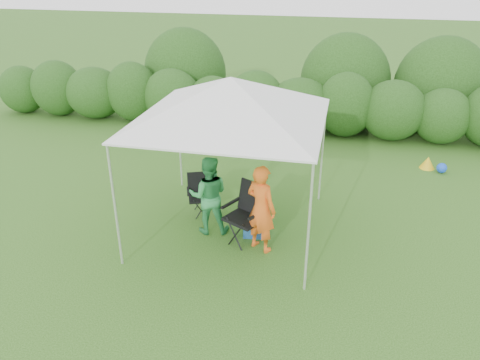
% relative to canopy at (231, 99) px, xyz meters
% --- Properties ---
extents(ground, '(70.00, 70.00, 0.00)m').
position_rel_canopy_xyz_m(ground, '(0.00, -0.50, -2.46)').
color(ground, '#396921').
extents(hedge, '(17.93, 1.53, 1.80)m').
position_rel_canopy_xyz_m(hedge, '(0.11, 5.50, -1.63)').
color(hedge, '#265019').
rests_on(hedge, ground).
extents(canopy, '(3.10, 3.10, 2.83)m').
position_rel_canopy_xyz_m(canopy, '(0.00, 0.00, 0.00)').
color(canopy, silver).
rests_on(canopy, ground).
extents(chair_right, '(0.81, 0.79, 1.06)m').
position_rel_canopy_xyz_m(chair_right, '(0.37, -0.32, -1.86)').
color(chair_right, black).
rests_on(chair_right, ground).
extents(chair_left, '(0.60, 0.58, 0.81)m').
position_rel_canopy_xyz_m(chair_left, '(-0.74, 0.44, -2.00)').
color(chair_left, black).
rests_on(chair_left, ground).
extents(man, '(0.68, 0.60, 1.56)m').
position_rel_canopy_xyz_m(man, '(0.64, -0.55, -1.68)').
color(man, orange).
rests_on(man, ground).
extents(woman, '(0.82, 0.71, 1.47)m').
position_rel_canopy_xyz_m(woman, '(-0.37, -0.19, -1.73)').
color(woman, '#2F914D').
rests_on(woman, ground).
extents(cooler, '(0.50, 0.40, 0.39)m').
position_rel_canopy_xyz_m(cooler, '(0.48, -0.15, -2.27)').
color(cooler, '#205595').
rests_on(cooler, ground).
extents(bottle, '(0.06, 0.06, 0.22)m').
position_rel_canopy_xyz_m(bottle, '(0.54, -0.19, -1.96)').
color(bottle, '#592D0C').
rests_on(bottle, cooler).
extents(lawn_toy, '(0.59, 0.49, 0.29)m').
position_rel_canopy_xyz_m(lawn_toy, '(3.99, 3.61, -2.32)').
color(lawn_toy, gold).
rests_on(lawn_toy, ground).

